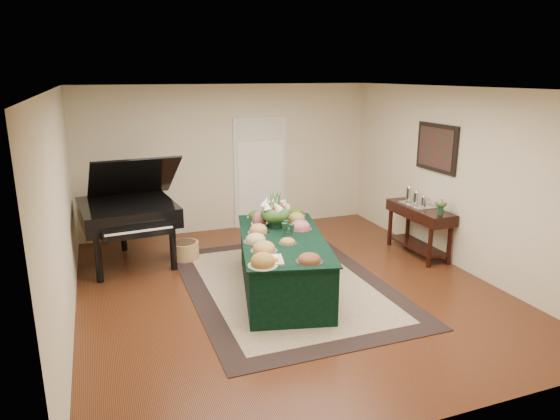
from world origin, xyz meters
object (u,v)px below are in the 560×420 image
object	(u,v)px
floral_centerpiece	(275,209)
grand_piano	(128,211)
buffet_table	(283,264)
mahogany_sideboard	(419,218)

from	to	relation	value
floral_centerpiece	grand_piano	bearing A→B (deg)	146.06
buffet_table	floral_centerpiece	world-z (taller)	floral_centerpiece
grand_piano	mahogany_sideboard	world-z (taller)	grand_piano
grand_piano	buffet_table	bearing A→B (deg)	-43.98
buffet_table	mahogany_sideboard	distance (m)	2.65
buffet_table	grand_piano	size ratio (longest dim) A/B	1.41
buffet_table	grand_piano	bearing A→B (deg)	136.02
floral_centerpiece	mahogany_sideboard	bearing A→B (deg)	1.51
floral_centerpiece	mahogany_sideboard	size ratio (longest dim) A/B	0.33
grand_piano	floral_centerpiece	bearing A→B (deg)	-33.94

